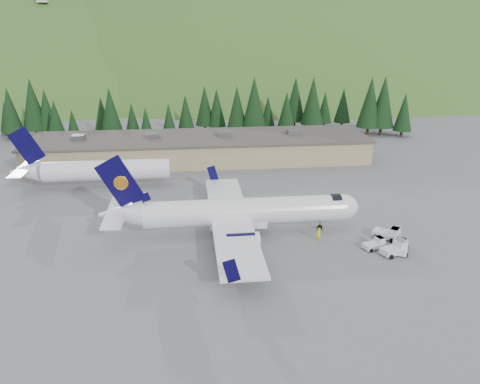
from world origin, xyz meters
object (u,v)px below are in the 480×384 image
baggage_tug_c (401,247)px  terminal_building (200,148)px  baggage_tug_a (375,244)px  baggage_tug_b (388,234)px  ramp_worker (319,234)px  airliner (237,213)px  second_airliner (90,170)px  baggage_tug_d (395,248)px

baggage_tug_c → terminal_building: 51.88m
baggage_tug_a → baggage_tug_c: bearing=-41.7°
baggage_tug_b → ramp_worker: bearing=-140.9°
airliner → second_airliner: size_ratio=1.30×
baggage_tug_b → baggage_tug_d: bearing=-60.2°
baggage_tug_b → baggage_tug_c: 3.79m
baggage_tug_a → terminal_building: terminal_building is taller
baggage_tug_c → ramp_worker: size_ratio=1.74×
baggage_tug_c → baggage_tug_d: (-1.03, -0.52, 0.07)m
second_airliner → terminal_building: bearing=38.8°
baggage_tug_c → baggage_tug_d: 1.16m
airliner → baggage_tug_b: (20.33, -3.95, -2.37)m
baggage_tug_c → terminal_building: size_ratio=0.05×
second_airliner → baggage_tug_b: (44.20, -25.95, -2.51)m
baggage_tug_a → baggage_tug_c: (2.96, -1.27, 0.05)m
baggage_tug_d → ramp_worker: 9.92m
second_airliner → baggage_tug_a: bearing=-34.5°
airliner → baggage_tug_d: size_ratio=9.79×
terminal_building → ramp_worker: size_ratio=36.92×
airliner → baggage_tug_d: airliner is taller
second_airliner → airliner: bearing=-42.7°
baggage_tug_a → baggage_tug_d: (1.92, -1.79, 0.12)m
baggage_tug_b → baggage_tug_c: baggage_tug_b is taller
baggage_tug_a → baggage_tug_b: bearing=23.2°
baggage_tug_b → ramp_worker: 9.64m
airliner → baggage_tug_d: (19.42, -8.25, -2.40)m
terminal_building → baggage_tug_d: bearing=-63.2°
baggage_tug_a → terminal_building: bearing=97.4°
airliner → second_airliner: bearing=137.1°
baggage_tug_a → baggage_tug_d: baggage_tug_d is taller
baggage_tug_b → second_airliner: bearing=-168.7°
terminal_building → airliner: bearing=-84.1°
airliner → second_airliner: airliner is taller
airliner → second_airliner: 32.47m
second_airliner → baggage_tug_c: size_ratio=8.23×
second_airliner → baggage_tug_d: (43.29, -30.26, -2.54)m
baggage_tug_a → baggage_tug_d: size_ratio=0.85×
second_airliner → baggage_tug_a: size_ratio=8.87×
baggage_tug_a → baggage_tug_c: 3.22m
second_airliner → ramp_worker: bearing=-36.4°
terminal_building → baggage_tug_d: terminal_building is taller
baggage_tug_b → airliner: bearing=-149.3°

